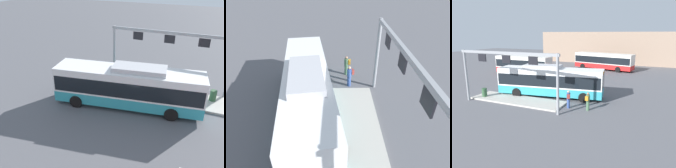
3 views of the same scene
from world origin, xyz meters
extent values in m
plane|color=#56565B|center=(0.00, 0.00, 0.00)|extent=(120.00, 120.00, 0.00)
cube|color=#B2ADA3|center=(-2.35, -2.82, 0.08)|extent=(10.00, 2.80, 0.16)
cube|color=teal|center=(0.00, 0.00, 0.77)|extent=(11.56, 4.16, 0.85)
cube|color=white|center=(0.00, 0.00, 2.15)|extent=(11.56, 4.16, 1.90)
cube|color=black|center=(0.00, 0.00, 1.95)|extent=(11.34, 4.17, 1.20)
cube|color=black|center=(5.61, 0.85, 2.05)|extent=(0.36, 2.11, 1.50)
cube|color=#B7B7BC|center=(-0.84, -0.13, 3.28)|extent=(4.18, 2.32, 0.36)
cube|color=orange|center=(5.54, 0.84, 2.90)|extent=(0.38, 1.75, 0.28)
cylinder|color=black|center=(3.63, 1.76, 0.50)|extent=(1.03, 0.45, 1.00)
cylinder|color=black|center=(3.99, -0.61, 0.50)|extent=(1.03, 0.45, 1.00)
cylinder|color=black|center=(-3.60, 0.67, 0.50)|extent=(1.03, 0.45, 1.00)
cylinder|color=black|center=(-3.24, -1.70, 0.50)|extent=(1.03, 0.45, 1.00)
cylinder|color=#476B4C|center=(5.06, -2.57, 0.42)|extent=(0.31, 0.31, 0.85)
cylinder|color=#476B4C|center=(5.06, -2.57, 1.15)|extent=(0.38, 0.38, 0.60)
sphere|color=#9E755B|center=(5.06, -2.57, 1.56)|extent=(0.22, 0.22, 0.22)
cube|color=#BF7F1E|center=(5.03, -2.83, 1.18)|extent=(0.30, 0.21, 0.40)
cylinder|color=#334C8C|center=(3.23, -2.70, 0.42)|extent=(0.36, 0.36, 0.85)
cylinder|color=#334C8C|center=(3.23, -2.70, 1.15)|extent=(0.44, 0.44, 0.60)
sphere|color=tan|center=(3.23, -2.70, 1.56)|extent=(0.22, 0.22, 0.22)
cube|color=maroon|center=(3.33, -2.95, 1.18)|extent=(0.33, 0.27, 0.40)
cylinder|color=gray|center=(3.06, -4.61, 2.60)|extent=(0.24, 0.24, 5.20)
cube|color=gray|center=(-2.04, -4.61, 5.05)|extent=(10.58, 0.20, 0.24)
cube|color=black|center=(-4.84, -4.61, 4.50)|extent=(0.90, 0.08, 0.70)
cube|color=black|center=(-2.04, -4.61, 4.50)|extent=(0.90, 0.08, 0.70)
cube|color=black|center=(0.77, -4.61, 4.50)|extent=(0.90, 0.08, 0.70)
camera|label=1|loc=(-5.39, 15.47, 9.97)|focal=38.04mm
camera|label=2|loc=(-9.85, -1.70, 8.27)|focal=31.77mm
camera|label=3|loc=(10.25, -19.89, 6.74)|focal=33.88mm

